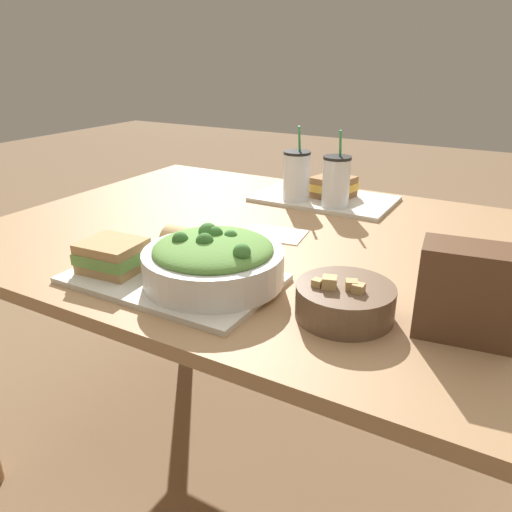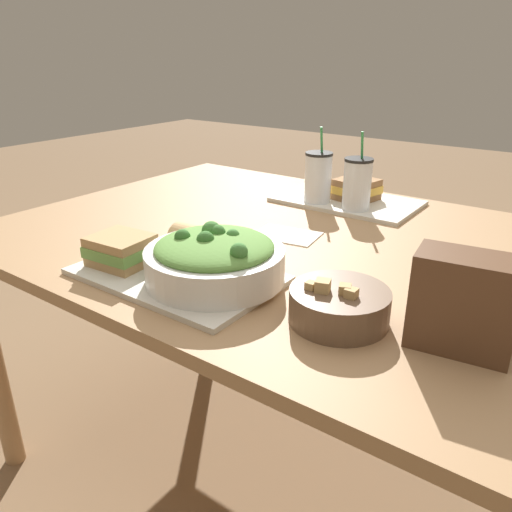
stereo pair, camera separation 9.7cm
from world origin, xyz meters
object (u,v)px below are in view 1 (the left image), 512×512
(salad_bowl, at_px, (214,259))
(napkin_folded, at_px, (273,234))
(soup_bowl, at_px, (345,300))
(drink_cup_red, at_px, (336,183))
(sandwich_near, at_px, (113,256))
(drink_cup_dark, at_px, (296,177))
(baguette_near, at_px, (188,244))
(sandwich_far, at_px, (333,187))
(chip_bag, at_px, (468,292))

(salad_bowl, distance_m, napkin_folded, 0.34)
(soup_bowl, height_order, napkin_folded, soup_bowl)
(drink_cup_red, bearing_deg, sandwich_near, -109.39)
(salad_bowl, xyz_separation_m, drink_cup_dark, (-0.11, 0.61, 0.02))
(baguette_near, bearing_deg, napkin_folded, -17.18)
(baguette_near, distance_m, drink_cup_dark, 0.55)
(soup_bowl, relative_size, sandwich_far, 1.24)
(sandwich_near, relative_size, drink_cup_dark, 0.60)
(drink_cup_red, bearing_deg, sandwich_far, 114.89)
(baguette_near, bearing_deg, soup_bowl, -99.89)
(napkin_folded, bearing_deg, drink_cup_dark, 103.96)
(soup_bowl, relative_size, napkin_folded, 0.99)
(salad_bowl, height_order, sandwich_far, salad_bowl)
(salad_bowl, xyz_separation_m, drink_cup_red, (0.02, 0.61, 0.02))
(napkin_folded, bearing_deg, salad_bowl, -83.21)
(sandwich_near, distance_m, baguette_near, 0.16)
(sandwich_near, relative_size, sandwich_far, 0.95)
(baguette_near, distance_m, drink_cup_red, 0.56)
(soup_bowl, relative_size, sandwich_near, 1.31)
(salad_bowl, relative_size, drink_cup_dark, 1.25)
(sandwich_far, bearing_deg, drink_cup_dark, -121.19)
(baguette_near, relative_size, drink_cup_red, 0.48)
(chip_bag, bearing_deg, soup_bowl, -176.39)
(salad_bowl, xyz_separation_m, soup_bowl, (0.27, 0.01, -0.03))
(sandwich_near, bearing_deg, sandwich_far, 71.36)
(napkin_folded, bearing_deg, sandwich_far, 87.40)
(soup_bowl, height_order, chip_bag, chip_bag)
(salad_bowl, distance_m, drink_cup_dark, 0.62)
(soup_bowl, bearing_deg, napkin_folded, 134.26)
(sandwich_near, relative_size, napkin_folded, 0.76)
(baguette_near, bearing_deg, drink_cup_red, -15.55)
(baguette_near, xyz_separation_m, chip_bag, (0.58, -0.01, 0.03))
(soup_bowl, bearing_deg, chip_bag, 11.39)
(drink_cup_red, distance_m, napkin_folded, 0.30)
(drink_cup_red, bearing_deg, chip_bag, -51.53)
(drink_cup_red, xyz_separation_m, napkin_folded, (-0.06, -0.28, -0.08))
(salad_bowl, bearing_deg, baguette_near, 149.67)
(soup_bowl, distance_m, napkin_folded, 0.45)
(salad_bowl, height_order, soup_bowl, salad_bowl)
(baguette_near, xyz_separation_m, drink_cup_dark, (0.00, 0.55, 0.03))
(sandwich_near, bearing_deg, drink_cup_dark, 76.54)
(baguette_near, height_order, drink_cup_red, drink_cup_red)
(drink_cup_dark, distance_m, drink_cup_red, 0.13)
(salad_bowl, relative_size, sandwich_far, 1.99)
(soup_bowl, xyz_separation_m, chip_bag, (0.19, 0.04, 0.05))
(baguette_near, xyz_separation_m, sandwich_far, (0.09, 0.64, -0.00))
(sandwich_far, bearing_deg, chip_bag, -40.80)
(sandwich_near, distance_m, napkin_folded, 0.43)
(drink_cup_dark, bearing_deg, chip_bag, -44.33)
(salad_bowl, bearing_deg, drink_cup_dark, 100.10)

